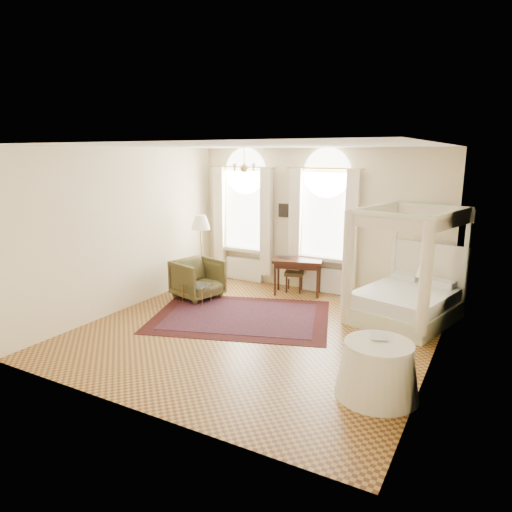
{
  "coord_description": "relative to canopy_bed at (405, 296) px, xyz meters",
  "views": [
    {
      "loc": [
        3.78,
        -6.82,
        3.17
      ],
      "look_at": [
        -0.19,
        0.4,
        1.31
      ],
      "focal_mm": 32.0,
      "sensor_mm": 36.0,
      "label": 1
    }
  ],
  "objects": [
    {
      "name": "wall_pictures",
      "position": [
        -2.17,
        1.06,
        1.39
      ],
      "size": [
        2.54,
        0.03,
        0.39
      ],
      "color": "black",
      "rests_on": "room_walls"
    },
    {
      "name": "armchair",
      "position": [
        -4.36,
        -0.75,
        -0.06
      ],
      "size": [
        1.17,
        1.15,
        0.87
      ],
      "primitive_type": "imported",
      "rotation": [
        0.0,
        0.0,
        1.3
      ],
      "color": "#423B1C",
      "rests_on": "ground"
    },
    {
      "name": "nightstand",
      "position": [
        0.17,
        0.76,
        -0.23
      ],
      "size": [
        0.42,
        0.39,
        0.54
      ],
      "primitive_type": "cube",
      "rotation": [
        0.0,
        0.0,
        -0.12
      ],
      "color": "#37190F",
      "rests_on": "ground"
    },
    {
      "name": "nightstand_lamp",
      "position": [
        0.19,
        0.71,
        0.31
      ],
      "size": [
        0.27,
        0.27,
        0.4
      ],
      "color": "#B88F3D",
      "rests_on": "nightstand"
    },
    {
      "name": "laptop",
      "position": [
        -2.79,
        0.58,
        0.34
      ],
      "size": [
        0.39,
        0.3,
        0.03
      ],
      "primitive_type": "imported",
      "rotation": [
        0.0,
        0.0,
        2.86
      ],
      "color": "black",
      "rests_on": "writing_desk"
    },
    {
      "name": "room_walls",
      "position": [
        -2.26,
        -1.91,
        1.48
      ],
      "size": [
        6.0,
        6.0,
        6.0
      ],
      "color": "beige",
      "rests_on": "ground"
    },
    {
      "name": "chandelier",
      "position": [
        -3.16,
        -0.71,
        2.41
      ],
      "size": [
        0.51,
        0.45,
        0.5
      ],
      "color": "#B88F3D",
      "rests_on": "room_walls"
    },
    {
      "name": "coffee_table",
      "position": [
        -4.17,
        -1.04,
        -0.13
      ],
      "size": [
        0.6,
        0.42,
        0.41
      ],
      "color": "silver",
      "rests_on": "ground"
    },
    {
      "name": "window_left",
      "position": [
        -4.16,
        0.97,
        0.99
      ],
      "size": [
        1.62,
        0.27,
        3.29
      ],
      "color": "white",
      "rests_on": "room_walls"
    },
    {
      "name": "floor_lamp",
      "position": [
        -4.71,
        -0.08,
        1.01
      ],
      "size": [
        0.45,
        0.45,
        1.76
      ],
      "color": "#B88F3D",
      "rests_on": "ground"
    },
    {
      "name": "window_right",
      "position": [
        -2.06,
        0.97,
        0.99
      ],
      "size": [
        1.62,
        0.27,
        3.29
      ],
      "color": "white",
      "rests_on": "room_walls"
    },
    {
      "name": "ground",
      "position": [
        -2.26,
        -1.91,
        -0.5
      ],
      "size": [
        6.0,
        6.0,
        0.0
      ],
      "primitive_type": "plane",
      "color": "olive",
      "rests_on": "ground"
    },
    {
      "name": "canopy_bed",
      "position": [
        0.0,
        0.0,
        0.0
      ],
      "size": [
        2.08,
        2.35,
        2.19
      ],
      "color": "beige",
      "rests_on": "ground"
    },
    {
      "name": "writing_desk",
      "position": [
        -2.5,
        0.57,
        0.21
      ],
      "size": [
        1.21,
        0.85,
        0.82
      ],
      "color": "#37190F",
      "rests_on": "ground"
    },
    {
      "name": "side_table",
      "position": [
        0.25,
        -3.07,
        -0.13
      ],
      "size": [
        1.11,
        1.11,
        0.75
      ],
      "color": "white",
      "rests_on": "ground"
    },
    {
      "name": "oriental_rug",
      "position": [
        -2.88,
        -1.35,
        -0.49
      ],
      "size": [
        4.04,
        3.44,
        0.01
      ],
      "color": "#3B100E",
      "rests_on": "ground"
    },
    {
      "name": "stool",
      "position": [
        -2.66,
        0.74,
        -0.1
      ],
      "size": [
        0.52,
        0.52,
        0.48
      ],
      "color": "#41371C",
      "rests_on": "ground"
    },
    {
      "name": "book",
      "position": [
        0.1,
        -2.94,
        0.27
      ],
      "size": [
        0.29,
        0.34,
        0.03
      ],
      "primitive_type": "imported",
      "rotation": [
        0.0,
        0.0,
        0.26
      ],
      "color": "black",
      "rests_on": "side_table"
    }
  ]
}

